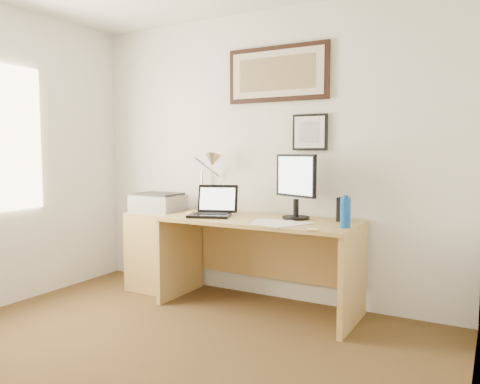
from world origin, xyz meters
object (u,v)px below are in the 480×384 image
Objects in this scene: water_bottle at (345,213)px; laptop at (213,209)px; lcd_monitor at (296,183)px; side_cabinet at (159,251)px; book at (186,215)px; desk at (263,245)px; printer at (158,203)px.

water_bottle is 1.15m from laptop.
laptop is at bearing -165.19° from lcd_monitor.
side_cabinet is 2.44× the size of book.
water_bottle reaches higher than side_cabinet.
printer reaches higher than desk.
laptop is 0.66m from printer.
side_cabinet is at bearing 137.86° from printer.
laptop is at bearing -160.37° from desk.
side_cabinet is at bearing -177.03° from lcd_monitor.
book is at bearing -178.18° from water_bottle.
lcd_monitor reaches higher than water_bottle.
lcd_monitor reaches higher than book.
lcd_monitor is at bearing 14.81° from laptop.
book is 0.96m from lcd_monitor.
book is at bearing -23.48° from side_cabinet.
lcd_monitor reaches higher than laptop.
printer is at bearing 171.40° from laptop.
side_cabinet is at bearing 175.03° from water_bottle.
water_bottle is 0.48× the size of printer.
laptop reaches higher than desk.
book is 0.19× the size of desk.
laptop is (0.67, -0.11, 0.44)m from side_cabinet.
laptop is 0.77× the size of lcd_monitor.
desk is 0.52m from laptop.
lcd_monitor reaches higher than desk.
water_bottle is at bearing 1.82° from book.
lcd_monitor is at bearing 7.23° from desk.
lcd_monitor is at bearing 3.39° from printer.
desk is at bearing 165.46° from water_bottle.
desk is (1.07, 0.04, 0.15)m from side_cabinet.
printer is at bearing -42.14° from side_cabinet.
laptop is at bearing 177.56° from water_bottle.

